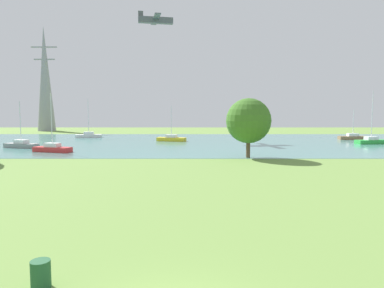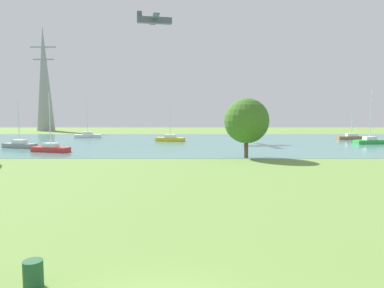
% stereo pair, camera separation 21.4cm
% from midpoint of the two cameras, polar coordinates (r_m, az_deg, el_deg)
% --- Properties ---
extents(ground_plane, '(160.00, 160.00, 0.00)m').
position_cam_midpoint_polar(ground_plane, '(30.07, -1.49, -4.38)').
color(ground_plane, olive).
extents(litter_bin, '(0.56, 0.56, 0.80)m').
position_cam_midpoint_polar(litter_bin, '(11.76, -23.64, -18.44)').
color(litter_bin, '#1E512D').
rests_on(litter_bin, ground).
extents(water_surface, '(140.00, 40.00, 0.02)m').
position_cam_midpoint_polar(water_surface, '(57.86, -0.90, 0.28)').
color(water_surface, slate).
rests_on(water_surface, ground).
extents(sailboat_gray, '(5.03, 2.91, 6.32)m').
position_cam_midpoint_polar(sailboat_gray, '(54.37, -25.83, -0.09)').
color(sailboat_gray, gray).
rests_on(sailboat_gray, water_surface).
extents(sailboat_yellow, '(5.03, 2.77, 5.94)m').
position_cam_midpoint_polar(sailboat_yellow, '(59.94, -3.67, 0.87)').
color(sailboat_yellow, yellow).
rests_on(sailboat_yellow, water_surface).
extents(sailboat_brown, '(4.83, 1.59, 5.22)m').
position_cam_midpoint_polar(sailboat_brown, '(69.07, 23.78, 1.01)').
color(sailboat_brown, brown).
rests_on(sailboat_brown, water_surface).
extents(sailboat_white, '(4.99, 2.36, 7.27)m').
position_cam_midpoint_polar(sailboat_white, '(70.49, -16.41, 1.34)').
color(sailboat_white, white).
rests_on(sailboat_white, water_surface).
extents(sailboat_red, '(5.03, 2.86, 7.21)m').
position_cam_midpoint_polar(sailboat_red, '(47.39, -21.65, -0.64)').
color(sailboat_red, red).
rests_on(sailboat_red, water_surface).
extents(sailboat_green, '(5.01, 2.51, 8.07)m').
position_cam_midpoint_polar(sailboat_green, '(61.43, 26.15, 0.47)').
color(sailboat_green, green).
rests_on(sailboat_green, water_surface).
extents(tree_west_near, '(4.84, 4.84, 6.41)m').
position_cam_midpoint_polar(tree_west_near, '(39.01, 8.52, 3.65)').
color(tree_west_near, brown).
rests_on(tree_west_near, ground).
extents(electricity_pylon, '(6.40, 4.40, 26.08)m').
position_cam_midpoint_polar(electricity_pylon, '(98.74, -22.61, 9.53)').
color(electricity_pylon, gray).
rests_on(electricity_pylon, ground).
extents(light_aircraft, '(6.49, 8.45, 2.10)m').
position_cam_midpoint_polar(light_aircraft, '(70.34, -6.21, 18.97)').
color(light_aircraft, '#4C5156').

